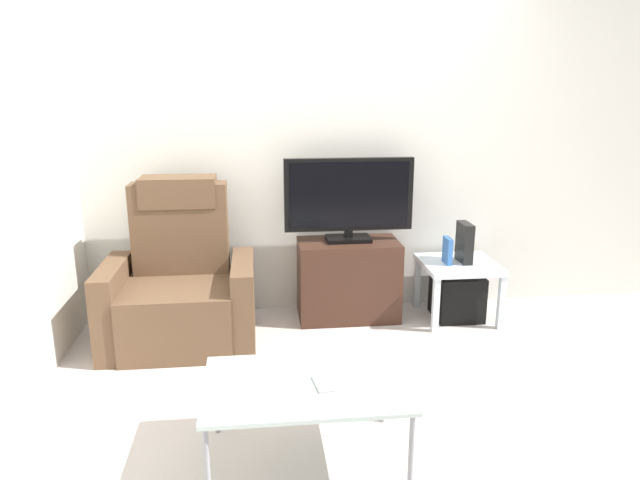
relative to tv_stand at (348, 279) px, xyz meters
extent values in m
plane|color=#BCB2AD|center=(-0.05, -0.87, -0.29)|extent=(6.40, 6.40, 0.00)
cube|color=silver|center=(-0.05, 0.26, 1.01)|extent=(6.40, 0.06, 2.60)
cube|color=silver|center=(-1.93, -0.87, 1.01)|extent=(0.06, 4.48, 2.60)
cube|color=#3D2319|center=(0.00, 0.00, 0.00)|extent=(0.73, 0.40, 0.58)
cube|color=black|center=(0.00, -0.19, 0.12)|extent=(0.67, 0.02, 0.02)
cube|color=black|center=(0.00, -0.14, 0.15)|extent=(0.34, 0.11, 0.04)
cube|color=black|center=(0.00, 0.02, 0.31)|extent=(0.32, 0.20, 0.03)
cube|color=black|center=(0.00, 0.02, 0.35)|extent=(0.06, 0.04, 0.05)
cube|color=black|center=(0.00, 0.02, 0.63)|extent=(0.92, 0.05, 0.52)
cube|color=black|center=(0.00, 0.00, 0.63)|extent=(0.85, 0.01, 0.47)
cube|color=brown|center=(-1.18, -0.32, -0.08)|extent=(0.70, 0.72, 0.42)
cube|color=brown|center=(-1.18, -0.05, 0.44)|extent=(0.64, 0.20, 0.62)
cube|color=brown|center=(-1.18, -0.03, 0.69)|extent=(0.50, 0.26, 0.20)
cube|color=brown|center=(-1.60, -0.32, -0.01)|extent=(0.14, 0.68, 0.56)
cube|color=brown|center=(-0.76, -0.32, -0.01)|extent=(0.14, 0.68, 0.56)
cube|color=silver|center=(0.80, -0.09, 0.12)|extent=(0.54, 0.54, 0.04)
cube|color=silver|center=(0.56, -0.33, -0.10)|extent=(0.04, 0.04, 0.39)
cube|color=silver|center=(1.04, -0.33, -0.10)|extent=(0.04, 0.04, 0.39)
cube|color=silver|center=(0.56, 0.14, -0.10)|extent=(0.04, 0.04, 0.39)
cube|color=silver|center=(1.04, 0.14, -0.10)|extent=(0.04, 0.04, 0.39)
cube|color=black|center=(0.80, -0.09, -0.13)|extent=(0.33, 0.33, 0.33)
cube|color=#3366B2|center=(0.70, -0.11, 0.23)|extent=(0.03, 0.13, 0.19)
cube|color=black|center=(0.84, -0.08, 0.28)|extent=(0.07, 0.20, 0.29)
cube|color=#B2C6C1|center=(-0.46, -1.67, 0.09)|extent=(0.90, 0.60, 0.02)
cylinder|color=gray|center=(-0.88, -1.94, -0.10)|extent=(0.02, 0.02, 0.38)
cylinder|color=gray|center=(-0.04, -1.94, -0.10)|extent=(0.02, 0.02, 0.38)
cylinder|color=gray|center=(-0.88, -1.40, -0.10)|extent=(0.02, 0.02, 0.38)
cylinder|color=gray|center=(-0.04, -1.40, -0.10)|extent=(0.02, 0.02, 0.38)
cube|color=#B7B7BC|center=(-0.39, -1.69, 0.11)|extent=(0.09, 0.16, 0.01)
camera|label=1|loc=(-0.65, -3.97, 1.38)|focal=32.38mm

